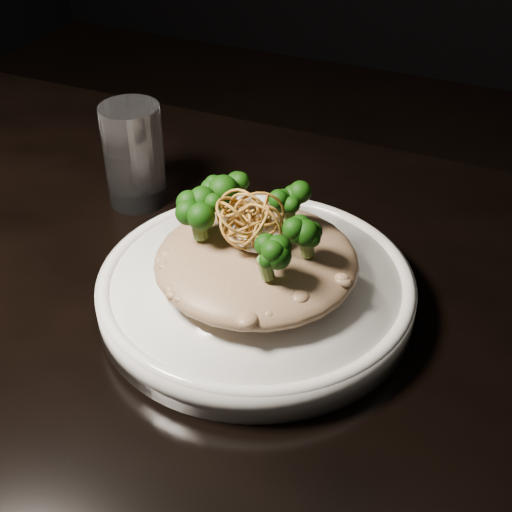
% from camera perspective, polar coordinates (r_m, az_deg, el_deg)
% --- Properties ---
extents(table, '(1.10, 0.80, 0.75)m').
position_cam_1_polar(table, '(0.72, -8.37, -9.42)').
color(table, black).
rests_on(table, ground).
extents(plate, '(0.29, 0.29, 0.03)m').
position_cam_1_polar(plate, '(0.65, -0.00, -2.82)').
color(plate, white).
rests_on(plate, table).
extents(risotto, '(0.18, 0.18, 0.04)m').
position_cam_1_polar(risotto, '(0.63, 0.04, -0.40)').
color(risotto, brown).
rests_on(risotto, plate).
extents(broccoli, '(0.12, 0.12, 0.04)m').
position_cam_1_polar(broccoli, '(0.61, 0.22, 2.76)').
color(broccoli, black).
rests_on(broccoli, risotto).
extents(cheese, '(0.05, 0.05, 0.01)m').
position_cam_1_polar(cheese, '(0.62, 0.32, 1.79)').
color(cheese, white).
rests_on(cheese, risotto).
extents(shallots, '(0.06, 0.06, 0.04)m').
position_cam_1_polar(shallots, '(0.60, -0.48, 3.77)').
color(shallots, brown).
rests_on(shallots, cheese).
extents(drinking_glass, '(0.08, 0.08, 0.11)m').
position_cam_1_polar(drinking_glass, '(0.79, -9.73, 7.95)').
color(drinking_glass, silver).
rests_on(drinking_glass, table).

